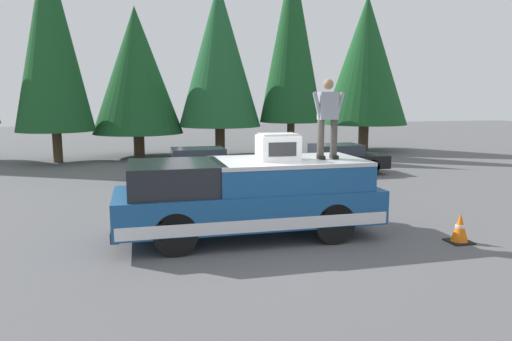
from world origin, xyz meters
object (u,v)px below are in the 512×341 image
at_px(compressor_unit, 278,147).
at_px(parked_car_black, 334,159).
at_px(person_on_truck_bed, 328,117).
at_px(traffic_cone, 460,229).
at_px(pickup_truck, 248,197).
at_px(parked_car_navy, 196,164).

distance_m(compressor_unit, parked_car_black, 8.95).
distance_m(person_on_truck_bed, traffic_cone, 3.56).
distance_m(parked_car_black, traffic_cone, 8.99).
bearing_deg(parked_car_black, pickup_truck, 145.35).
bearing_deg(person_on_truck_bed, pickup_truck, 85.42).
xyz_separation_m(compressor_unit, parked_car_black, (7.59, -4.55, -1.35)).
distance_m(compressor_unit, parked_car_navy, 7.66).
height_order(compressor_unit, parked_car_navy, compressor_unit).
distance_m(pickup_truck, traffic_cone, 4.41).
xyz_separation_m(person_on_truck_bed, parked_car_navy, (7.53, 1.95, -1.97)).
distance_m(pickup_truck, parked_car_black, 9.10).
bearing_deg(parked_car_navy, person_on_truck_bed, -165.52).
height_order(compressor_unit, traffic_cone, compressor_unit).
height_order(parked_car_black, parked_car_navy, same).
xyz_separation_m(person_on_truck_bed, parked_car_black, (7.62, -3.47, -1.97)).
relative_size(pickup_truck, person_on_truck_bed, 3.28).
bearing_deg(compressor_unit, traffic_cone, -110.91).
xyz_separation_m(compressor_unit, person_on_truck_bed, (-0.03, -1.09, 0.62)).
relative_size(pickup_truck, traffic_cone, 8.94).
bearing_deg(pickup_truck, parked_car_black, -34.65).
bearing_deg(person_on_truck_bed, compressor_unit, 88.19).
relative_size(parked_car_black, traffic_cone, 6.61).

